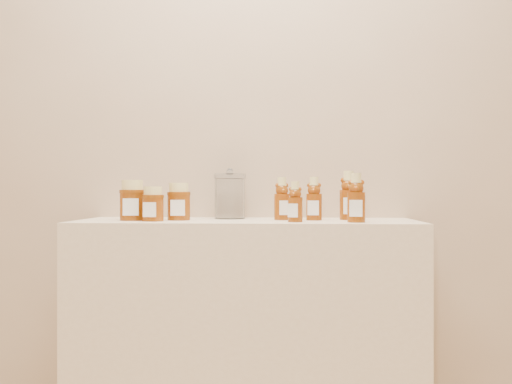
# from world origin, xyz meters

# --- Properties ---
(wall_back) EXTENTS (3.50, 0.02, 2.70)m
(wall_back) POSITION_xyz_m (0.00, 1.75, 1.35)
(wall_back) COLOR tan
(wall_back) RESTS_ON ground
(display_table) EXTENTS (1.20, 0.40, 0.90)m
(display_table) POSITION_xyz_m (0.00, 1.55, 0.45)
(display_table) COLOR beige
(display_table) RESTS_ON ground
(bear_bottle_back_left) EXTENTS (0.08, 0.08, 0.17)m
(bear_bottle_back_left) POSITION_xyz_m (0.13, 1.58, 0.99)
(bear_bottle_back_left) COLOR #672A08
(bear_bottle_back_left) RESTS_ON display_table
(bear_bottle_back_mid) EXTENTS (0.07, 0.07, 0.17)m
(bear_bottle_back_mid) POSITION_xyz_m (0.24, 1.57, 0.99)
(bear_bottle_back_mid) COLOR #672A08
(bear_bottle_back_mid) RESTS_ON display_table
(bear_bottle_back_right) EXTENTS (0.07, 0.07, 0.20)m
(bear_bottle_back_right) POSITION_xyz_m (0.37, 1.60, 1.00)
(bear_bottle_back_right) COLOR #672A08
(bear_bottle_back_right) RESTS_ON display_table
(bear_bottle_front_left) EXTENTS (0.07, 0.07, 0.15)m
(bear_bottle_front_left) POSITION_xyz_m (0.17, 1.45, 0.98)
(bear_bottle_front_left) COLOR #672A08
(bear_bottle_front_left) RESTS_ON display_table
(bear_bottle_front_right) EXTENTS (0.07, 0.07, 0.18)m
(bear_bottle_front_right) POSITION_xyz_m (0.37, 1.44, 0.99)
(bear_bottle_front_right) COLOR #672A08
(bear_bottle_front_right) RESTS_ON display_table
(honey_jar_left) EXTENTS (0.10, 0.10, 0.14)m
(honey_jar_left) POSITION_xyz_m (-0.40, 1.52, 0.97)
(honey_jar_left) COLOR #672A08
(honey_jar_left) RESTS_ON display_table
(honey_jar_back) EXTENTS (0.09, 0.09, 0.13)m
(honey_jar_back) POSITION_xyz_m (-0.24, 1.54, 0.97)
(honey_jar_back) COLOR #672A08
(honey_jar_back) RESTS_ON display_table
(honey_jar_front) EXTENTS (0.08, 0.08, 0.12)m
(honey_jar_front) POSITION_xyz_m (-0.32, 1.47, 0.96)
(honey_jar_front) COLOR #672A08
(honey_jar_front) RESTS_ON display_table
(glass_canister) EXTENTS (0.12, 0.12, 0.18)m
(glass_canister) POSITION_xyz_m (-0.07, 1.65, 0.99)
(glass_canister) COLOR white
(glass_canister) RESTS_ON display_table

